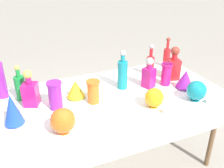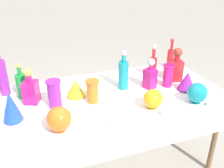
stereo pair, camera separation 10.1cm
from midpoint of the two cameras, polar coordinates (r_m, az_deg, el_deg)
The scene contains 22 objects.
ground_plane at distance 2.53m, azimuth 1.21°, elevation -17.76°, with size 40.00×40.00×0.00m, color #A0998C.
display_table at distance 2.07m, azimuth 1.65°, elevation -4.17°, with size 1.85×0.95×0.76m.
tall_bottle_0 at distance 2.17m, azimuth -22.57°, elevation 1.71°, with size 0.08×0.08×0.40m.
tall_bottle_1 at distance 2.12m, azimuth 3.99°, elevation 2.39°, with size 0.09×0.09×0.34m.
tall_bottle_2 at distance 2.63m, azimuth 14.35°, elevation 5.98°, with size 0.07×0.07×0.31m.
tall_bottle_3 at distance 2.40m, azimuth 10.53°, elevation 4.35°, with size 0.07×0.07×0.31m.
tall_bottle_4 at distance 2.11m, azimuth -18.65°, elevation -0.07°, with size 0.08×0.08×0.29m.
square_decanter_0 at distance 2.16m, azimuth 10.04°, elevation 1.90°, with size 0.12×0.12×0.27m.
square_decanter_1 at distance 1.99m, azimuth -16.72°, elevation -1.21°, with size 0.14×0.14×0.29m.
square_decanter_2 at distance 2.35m, azimuth 15.67°, elevation 3.84°, with size 0.12×0.12×0.31m.
slender_vase_0 at distance 2.23m, azimuth 13.95°, elevation 2.03°, with size 0.10×0.10×0.20m.
slender_vase_1 at distance 1.93m, azimuth -2.98°, elevation -1.51°, with size 0.11×0.11×0.18m.
slender_vase_2 at distance 1.89m, azimuth -11.56°, elevation -2.08°, with size 0.11×0.11×0.21m.
fluted_vase_0 at distance 2.02m, azimuth -6.89°, elevation -0.86°, with size 0.15×0.15×0.15m.
fluted_vase_1 at distance 2.21m, azimuth 18.05°, elevation 0.69°, with size 0.15×0.15×0.17m.
fluted_vase_2 at distance 1.80m, azimuth -20.62°, elevation -4.85°, with size 0.13×0.13×0.23m.
round_bowl_0 at distance 1.88m, azimuth 10.89°, elevation -3.36°, with size 0.14×0.14×0.15m.
round_bowl_1 at distance 1.64m, azimuth -10.26°, elevation -7.92°, with size 0.16×0.16×0.17m.
round_bowl_2 at distance 2.04m, azimuth 20.25°, elevation -1.93°, with size 0.16×0.16×0.16m.
price_tag_left at distance 1.85m, azimuth 13.66°, elevation -6.24°, with size 0.06×0.01×0.04m, color white.
price_tag_center at distance 1.72m, azimuth 2.51°, elevation -8.33°, with size 0.05×0.01×0.04m, color white.
price_tag_right at distance 2.08m, azimuth 22.66°, elevation -4.10°, with size 0.06×0.01×0.03m, color white.
Camera 2 is at (-0.62, -1.70, 1.76)m, focal length 40.00 mm.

